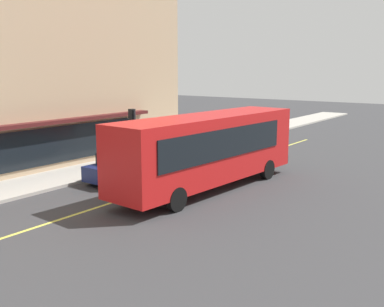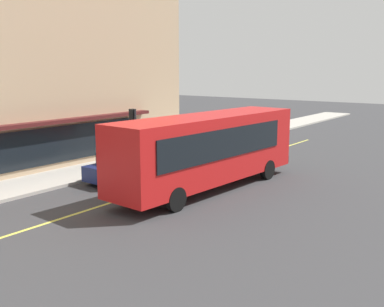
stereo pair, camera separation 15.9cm
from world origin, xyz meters
TOP-DOWN VIEW (x-y plane):
  - ground at (0.00, 0.00)m, footprint 120.00×120.00m
  - sidewalk at (0.00, 5.20)m, footprint 80.00×3.11m
  - lane_centre_stripe at (0.00, 0.00)m, footprint 36.00×0.16m
  - bus at (0.89, -2.04)m, footprint 11.26×3.20m
  - traffic_light at (2.36, 4.19)m, footprint 0.30×0.52m
  - car_navy at (-0.24, 2.25)m, footprint 4.35×1.96m

SIDE VIEW (x-z plane):
  - ground at x=0.00m, z-range 0.00..0.00m
  - lane_centre_stripe at x=0.00m, z-range 0.00..0.01m
  - sidewalk at x=0.00m, z-range 0.00..0.15m
  - car_navy at x=-0.24m, z-range -0.02..1.50m
  - bus at x=0.89m, z-range 0.24..3.74m
  - traffic_light at x=2.36m, z-range 0.93..4.13m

